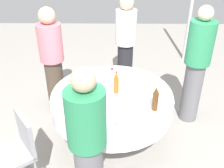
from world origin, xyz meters
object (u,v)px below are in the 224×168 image
(wine_glass_east, at_px, (116,119))
(person_far, at_px, (196,65))
(bottle_amber_left, at_px, (116,83))
(plate_outer, at_px, (115,76))
(person_rear, at_px, (52,60))
(dining_table, at_px, (112,102))
(bottle_clear_east, at_px, (91,104))
(person_left, at_px, (88,145))
(bottle_brown_rear, at_px, (155,99))
(person_east, at_px, (126,42))
(wine_glass_mid, at_px, (70,84))
(plate_right, at_px, (126,102))
(chair_front, at_px, (18,148))
(bottle_clear_far, at_px, (112,79))

(wine_glass_east, relative_size, person_far, 0.08)
(bottle_amber_left, bearing_deg, wine_glass_east, -179.89)
(plate_outer, relative_size, person_rear, 0.13)
(dining_table, bearing_deg, bottle_clear_east, 155.15)
(person_left, bearing_deg, plate_outer, -88.25)
(bottle_clear_east, xyz_separation_m, plate_outer, (0.86, -0.25, -0.14))
(bottle_brown_rear, height_order, person_east, person_east)
(person_east, bearing_deg, person_left, -91.25)
(bottle_brown_rear, distance_m, plate_outer, 0.86)
(wine_glass_mid, relative_size, plate_outer, 0.64)
(wine_glass_mid, bearing_deg, person_rear, 27.28)
(dining_table, xyz_separation_m, wine_glass_east, (-0.64, -0.05, 0.24))
(bottle_clear_east, relative_size, plate_right, 1.31)
(bottle_brown_rear, xyz_separation_m, person_east, (1.74, 0.27, -0.04))
(bottle_brown_rear, bearing_deg, person_left, 134.31)
(person_rear, bearing_deg, chair_front, -143.88)
(plate_outer, height_order, chair_front, chair_front)
(dining_table, distance_m, plate_outer, 0.42)
(person_left, xyz_separation_m, chair_front, (0.28, 0.76, -0.31))
(person_east, bearing_deg, wine_glass_mid, -108.89)
(person_far, bearing_deg, bottle_clear_far, -94.32)
(wine_glass_mid, bearing_deg, person_far, -74.24)
(bottle_clear_far, bearing_deg, bottle_amber_left, -151.78)
(dining_table, xyz_separation_m, chair_front, (-0.72, 0.96, -0.08))
(bottle_amber_left, bearing_deg, person_east, -6.33)
(wine_glass_mid, xyz_separation_m, person_rear, (0.70, 0.36, -0.00))
(bottle_clear_east, xyz_separation_m, person_rear, (1.19, 0.65, -0.06))
(bottle_brown_rear, bearing_deg, person_rear, 51.68)
(plate_right, bearing_deg, dining_table, 36.46)
(bottle_brown_rear, xyz_separation_m, chair_front, (-0.38, 1.43, -0.36))
(bottle_amber_left, bearing_deg, bottle_brown_rear, -129.12)
(plate_outer, distance_m, person_east, 1.03)
(wine_glass_east, bearing_deg, person_east, -4.32)
(wine_glass_east, relative_size, plate_outer, 0.66)
(wine_glass_mid, bearing_deg, bottle_clear_far, -81.16)
(person_far, height_order, person_east, person_far)
(dining_table, relative_size, plate_right, 6.05)
(bottle_amber_left, distance_m, person_left, 1.03)
(bottle_amber_left, xyz_separation_m, wine_glass_east, (-0.64, -0.00, -0.04))
(person_rear, height_order, chair_front, person_rear)
(person_far, relative_size, person_rear, 1.06)
(bottle_amber_left, relative_size, bottle_clear_far, 1.03)
(person_left, xyz_separation_m, person_far, (1.48, -1.33, 0.05))
(bottle_brown_rear, distance_m, person_rear, 1.71)
(person_left, distance_m, person_rear, 1.84)
(person_east, bearing_deg, bottle_amber_left, -87.96)
(person_left, bearing_deg, person_far, -120.59)
(dining_table, height_order, plate_right, plate_right)
(bottle_clear_far, height_order, bottle_brown_rear, bottle_brown_rear)
(plate_outer, distance_m, person_rear, 0.97)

